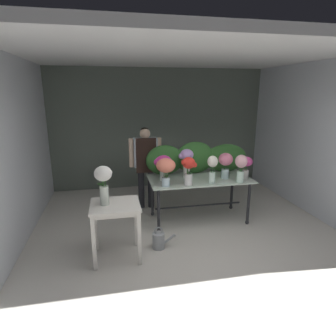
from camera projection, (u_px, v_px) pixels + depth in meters
ground_plane at (178, 217)px, 5.30m from camera, size 8.75×8.75×0.00m
wall_back at (159, 129)px, 6.82m from camera, size 5.15×0.12×2.79m
wall_left at (19, 149)px, 4.44m from camera, size 0.12×4.10×2.79m
wall_right at (309, 138)px, 5.43m from camera, size 0.12×4.10×2.79m
ceiling_slab at (179, 53)px, 4.56m from camera, size 5.27×4.10×0.12m
display_table_glass at (199, 185)px, 5.02m from camera, size 1.78×0.90×0.79m
side_table_white at (115, 212)px, 3.85m from camera, size 0.66×0.60×0.79m
florist at (146, 159)px, 5.48m from camera, size 0.63×0.24×1.61m
foliage_backdrop at (196, 158)px, 5.23m from camera, size 1.93×0.30×0.59m
vase_magenta_roses at (163, 164)px, 4.78m from camera, size 0.31×0.29×0.44m
vase_lilac_dahlias at (186, 160)px, 4.92m from camera, size 0.27×0.23×0.51m
vase_coral_freesia at (166, 168)px, 4.49m from camera, size 0.31×0.31×0.46m
vase_fuchsia_stock at (246, 165)px, 4.91m from camera, size 0.23×0.23×0.39m
vase_rosy_hydrangea at (226, 163)px, 4.91m from camera, size 0.25×0.25×0.45m
vase_ivory_peonies at (212, 167)px, 4.65m from camera, size 0.17×0.17×0.46m
vase_scarlet_ranunculus at (189, 168)px, 4.53m from camera, size 0.26×0.21×0.47m
vase_blush_snapdragons at (241, 166)px, 4.68m from camera, size 0.20×0.20×0.47m
vase_white_roses_tall at (104, 181)px, 3.71m from camera, size 0.24×0.23×0.54m
watering_can at (159, 240)px, 4.21m from camera, size 0.35×0.18×0.34m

